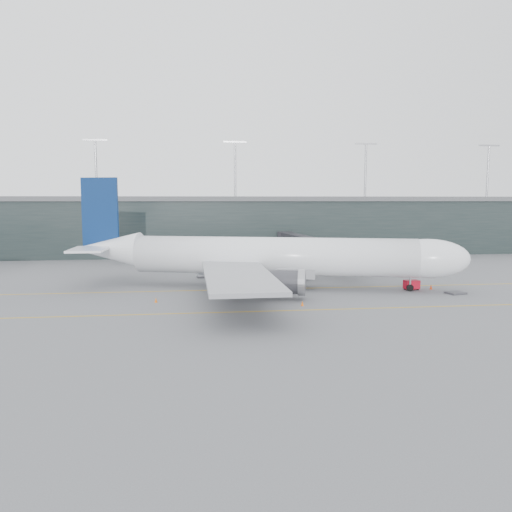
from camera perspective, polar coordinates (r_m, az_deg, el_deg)
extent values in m
plane|color=#5C5B61|center=(83.94, -3.13, -3.39)|extent=(320.00, 320.00, 0.00)
cube|color=#C89612|center=(80.01, -2.94, -3.87)|extent=(160.00, 0.25, 0.02)
cube|color=#C89612|center=(64.37, -1.94, -6.40)|extent=(160.00, 0.25, 0.02)
cube|color=#C89612|center=(104.05, -1.12, -1.48)|extent=(0.25, 60.00, 0.02)
cube|color=black|center=(140.83, -4.73, 3.42)|extent=(240.00, 35.00, 14.00)
cube|color=#56585B|center=(140.64, -4.76, 6.51)|extent=(240.00, 36.00, 1.20)
cylinder|color=#9E9EA3|center=(133.05, -17.82, 9.43)|extent=(0.60, 0.60, 14.00)
cylinder|color=#9E9EA3|center=(131.18, -2.40, 9.77)|extent=(0.60, 0.60, 14.00)
cylinder|color=#9E9EA3|center=(138.44, 12.40, 9.45)|extent=(0.60, 0.60, 14.00)
cylinder|color=#9E9EA3|center=(153.53, 24.97, 8.70)|extent=(0.60, 0.60, 14.00)
cylinder|color=white|center=(81.15, 1.96, 0.01)|extent=(45.43, 17.97, 6.12)
ellipsoid|color=white|center=(82.04, 19.00, -0.27)|extent=(14.02, 9.32, 6.12)
cone|color=white|center=(88.76, -16.40, 0.75)|extent=(12.04, 8.55, 5.88)
cube|color=gray|center=(81.56, 1.27, -1.64)|extent=(16.55, 8.96, 1.98)
cube|color=black|center=(82.71, 21.59, 0.37)|extent=(2.88, 3.43, 0.79)
cube|color=gray|center=(66.69, -2.06, -2.24)|extent=(9.19, 28.74, 0.54)
cylinder|color=#39393F|center=(72.06, 2.67, -2.95)|extent=(7.58, 5.17, 3.46)
cube|color=gray|center=(96.72, 1.24, 0.45)|extent=(22.51, 29.08, 0.54)
cylinder|color=#39393F|center=(90.56, 3.87, -1.04)|extent=(7.58, 5.17, 3.46)
cube|color=navy|center=(89.02, -17.40, 4.75)|extent=(6.32, 2.18, 11.85)
cube|color=white|center=(84.28, -18.57, 0.73)|extent=(5.49, 8.93, 0.35)
cube|color=white|center=(94.05, -15.57, 1.38)|extent=(9.18, 10.42, 0.35)
cylinder|color=black|center=(82.27, 17.19, -3.49)|extent=(1.15, 0.67, 1.09)
cylinder|color=#9E9EA3|center=(82.15, 17.21, -2.98)|extent=(0.30, 0.30, 2.57)
cylinder|color=black|center=(77.71, -1.35, -3.70)|extent=(1.37, 0.82, 1.28)
cylinder|color=black|center=(86.94, -0.28, -2.61)|extent=(1.37, 0.82, 1.28)
cube|color=#28272C|center=(88.40, 11.13, 0.25)|extent=(3.62, 3.96, 2.79)
cube|color=#28272C|center=(95.89, 9.01, 0.76)|extent=(4.13, 13.15, 2.49)
cube|color=#28272C|center=(107.83, 6.29, 1.42)|extent=(4.38, 13.18, 2.59)
cube|color=#28272C|center=(119.98, 4.12, 1.94)|extent=(4.63, 13.21, 2.69)
cylinder|color=#9E9EA3|center=(96.87, 8.82, -1.02)|extent=(0.50, 0.50, 3.78)
cube|color=#39393F|center=(97.08, 8.80, -1.92)|extent=(2.17, 1.74, 0.70)
cylinder|color=#28272C|center=(126.39, 5.58, 2.15)|extent=(3.98, 3.98, 2.99)
cylinder|color=#28272C|center=(126.66, 5.57, 0.72)|extent=(1.79, 1.79, 3.58)
cube|color=#B90D22|center=(83.46, 17.35, -3.12)|extent=(2.44, 1.72, 1.35)
cylinder|color=black|center=(82.71, 17.03, -3.67)|extent=(0.43, 0.20, 0.42)
cylinder|color=black|center=(83.56, 18.01, -3.60)|extent=(0.43, 0.20, 0.42)
cylinder|color=black|center=(83.58, 16.66, -3.55)|extent=(0.43, 0.20, 0.42)
cylinder|color=black|center=(84.43, 17.64, -3.49)|extent=(0.43, 0.20, 0.42)
cube|color=#3B3A40|center=(82.40, 21.84, -3.92)|extent=(3.10, 2.72, 0.27)
cube|color=#39393F|center=(92.91, -6.10, -2.37)|extent=(2.39, 2.00, 0.22)
cube|color=#9DA0A9|center=(92.77, -6.11, -1.76)|extent=(1.94, 1.84, 1.65)
cube|color=navy|center=(92.65, -6.12, -1.23)|extent=(2.00, 1.91, 0.09)
cube|color=#39393F|center=(94.23, -4.91, -2.23)|extent=(2.32, 1.88, 0.23)
cube|color=silver|center=(94.08, -4.91, -1.61)|extent=(1.87, 1.76, 1.70)
cube|color=navy|center=(93.96, -4.92, -1.08)|extent=(1.92, 1.81, 0.09)
cube|color=#39393F|center=(93.42, -3.09, -2.30)|extent=(2.41, 2.21, 0.20)
cube|color=silver|center=(93.29, -3.09, -1.77)|extent=(2.01, 1.96, 1.47)
cube|color=navy|center=(93.19, -3.10, -1.30)|extent=(2.08, 2.03, 0.08)
cone|color=red|center=(85.09, 19.37, -3.36)|extent=(0.47, 0.47, 0.75)
cone|color=#ED600D|center=(68.18, 5.32, -5.42)|extent=(0.41, 0.41, 0.66)
cone|color=#CA560B|center=(94.56, 2.07, -2.04)|extent=(0.49, 0.49, 0.78)
cone|color=orange|center=(71.51, -11.37, -4.96)|extent=(0.42, 0.42, 0.67)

